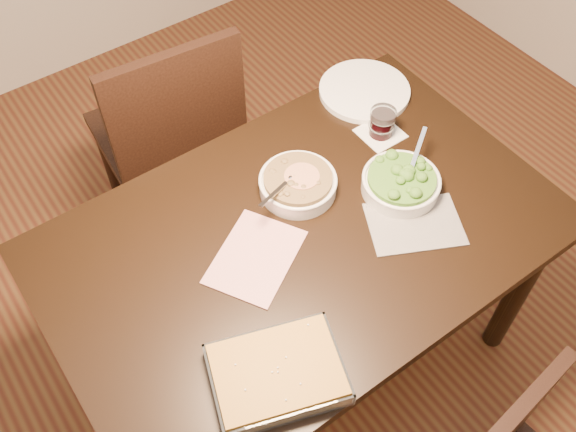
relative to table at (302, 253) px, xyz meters
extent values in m
plane|color=#451F13|center=(0.00, 0.00, -0.65)|extent=(4.00, 4.00, 0.00)
cube|color=black|center=(0.00, 0.00, 0.08)|extent=(1.40, 0.90, 0.04)
cube|color=black|center=(0.00, 0.00, 0.01)|extent=(1.26, 0.76, 0.08)
cylinder|color=black|center=(0.62, -0.37, -0.30)|extent=(0.07, 0.07, 0.71)
cylinder|color=black|center=(-0.62, 0.37, -0.30)|extent=(0.07, 0.07, 0.71)
cylinder|color=black|center=(0.62, 0.37, -0.30)|extent=(0.07, 0.07, 0.71)
cube|color=#A9303F|center=(-0.15, 0.01, 0.10)|extent=(0.33, 0.30, 0.01)
cube|color=#222229|center=(0.27, -0.16, 0.10)|extent=(0.31, 0.28, 0.00)
cube|color=white|center=(0.42, 0.17, 0.10)|extent=(0.12, 0.12, 0.00)
cylinder|color=white|center=(0.08, 0.13, 0.12)|extent=(0.22, 0.22, 0.04)
torus|color=white|center=(0.08, 0.13, 0.14)|extent=(0.22, 0.22, 0.01)
cylinder|color=#3A2B0F|center=(0.08, 0.13, 0.15)|extent=(0.20, 0.20, 0.02)
cube|color=silver|center=(0.02, 0.11, 0.16)|extent=(0.13, 0.07, 0.04)
cylinder|color=maroon|center=(0.09, 0.13, 0.15)|extent=(0.10, 0.10, 0.00)
cylinder|color=white|center=(0.32, -0.04, 0.12)|extent=(0.22, 0.22, 0.04)
torus|color=white|center=(0.32, -0.04, 0.14)|extent=(0.23, 0.23, 0.01)
cylinder|color=#164610|center=(0.32, -0.04, 0.15)|extent=(0.20, 0.20, 0.02)
cube|color=silver|center=(0.38, 0.00, 0.16)|extent=(0.13, 0.09, 0.05)
cube|color=silver|center=(-0.30, -0.30, 0.10)|extent=(0.36, 0.31, 0.01)
cube|color=#5F3E0D|center=(-0.30, -0.30, 0.13)|extent=(0.34, 0.29, 0.05)
cube|color=silver|center=(-0.26, -0.20, 0.12)|extent=(0.29, 0.11, 0.04)
cube|color=silver|center=(-0.33, -0.40, 0.12)|extent=(0.29, 0.11, 0.04)
cube|color=silver|center=(-0.16, -0.35, 0.12)|extent=(0.08, 0.21, 0.04)
cube|color=silver|center=(-0.44, -0.25, 0.12)|extent=(0.08, 0.21, 0.04)
cylinder|color=black|center=(0.42, 0.17, 0.13)|extent=(0.07, 0.07, 0.07)
cylinder|color=silver|center=(0.42, 0.17, 0.18)|extent=(0.08, 0.08, 0.02)
cylinder|color=white|center=(0.50, 0.34, 0.11)|extent=(0.30, 0.30, 0.02)
cube|color=black|center=(-0.02, 0.82, -0.18)|extent=(0.50, 0.50, 0.04)
cylinder|color=black|center=(0.20, 1.01, -0.43)|extent=(0.04, 0.04, 0.45)
cylinder|color=black|center=(0.16, 0.60, -0.43)|extent=(0.04, 0.04, 0.45)
cylinder|color=black|center=(-0.20, 1.04, -0.43)|extent=(0.04, 0.04, 0.45)
cylinder|color=black|center=(-0.24, 0.64, -0.43)|extent=(0.04, 0.04, 0.45)
cube|color=black|center=(-0.04, 0.61, 0.08)|extent=(0.46, 0.08, 0.50)
camera|label=1|loc=(-0.63, -0.81, 1.52)|focal=40.00mm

